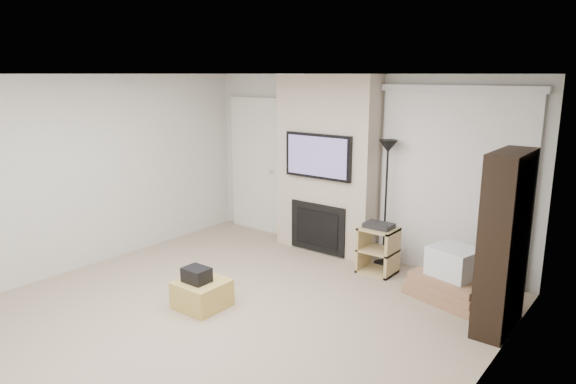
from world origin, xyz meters
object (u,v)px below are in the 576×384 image
Objects in this scene: box_stack at (453,279)px; bookshelf at (504,243)px; ottoman at (202,294)px; floor_lamp at (387,168)px; av_stand at (378,247)px.

bookshelf is (0.61, -0.40, 0.67)m from box_stack.
ottoman is 2.82m from box_stack.
floor_lamp is at bearing 156.73° from box_stack.
floor_lamp reaches higher than ottoman.
ottoman is 3.17m from bookshelf.
box_stack reaches higher than ottoman.
av_stand reaches higher than box_stack.
box_stack is at bearing -9.61° from av_stand.
floor_lamp is 2.54× the size of av_stand.
av_stand is (1.04, 2.07, 0.20)m from ottoman.
ottoman is 2.82m from floor_lamp.
ottoman is at bearing -112.07° from floor_lamp.
floor_lamp is at bearing 152.98° from bookshelf.
bookshelf is (2.69, 1.50, 0.75)m from ottoman.
floor_lamp is at bearing 67.93° from ottoman.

